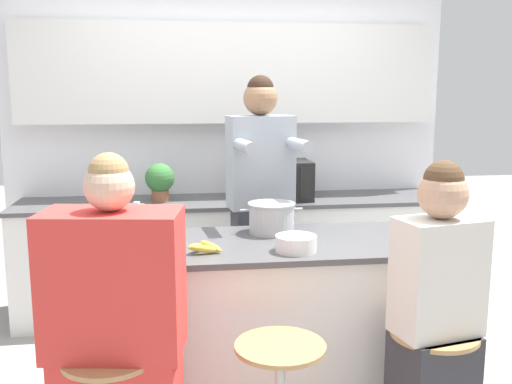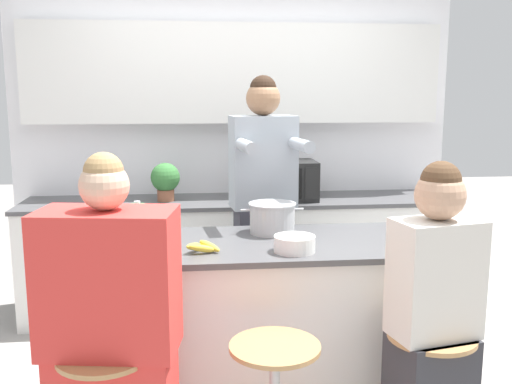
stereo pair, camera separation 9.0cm
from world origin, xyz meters
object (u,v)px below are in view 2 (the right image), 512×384
(microwave, at_px, (283,180))
(cooking_pot, at_px, (272,218))
(coffee_cup_near, at_px, (118,250))
(potted_plant, at_px, (165,179))
(banana_bunch, at_px, (202,247))
(person_wrapped_blanket, at_px, (111,343))
(juice_carton, at_px, (138,222))
(person_seated_near, at_px, (432,333))
(fruit_bowl, at_px, (295,244))
(kitchen_island, at_px, (257,324))
(person_cooking, at_px, (263,220))

(microwave, bearing_deg, cooking_pot, -101.81)
(coffee_cup_near, height_order, potted_plant, potted_plant)
(banana_bunch, height_order, potted_plant, potted_plant)
(person_wrapped_blanket, xyz_separation_m, microwave, (1.01, 1.97, 0.35))
(banana_bunch, relative_size, juice_carton, 0.88)
(person_seated_near, height_order, coffee_cup_near, person_seated_near)
(banana_bunch, xyz_separation_m, microwave, (0.63, 1.50, 0.09))
(cooking_pot, xyz_separation_m, juice_carton, (-0.72, -0.10, 0.02))
(person_wrapped_blanket, relative_size, cooking_pot, 4.20)
(cooking_pot, xyz_separation_m, fruit_bowl, (0.06, -0.39, -0.04))
(person_wrapped_blanket, bearing_deg, cooking_pot, 55.77)
(person_wrapped_blanket, distance_m, cooking_pot, 1.17)
(kitchen_island, relative_size, person_wrapped_blanket, 1.18)
(person_seated_near, xyz_separation_m, cooking_pot, (-0.59, 0.82, 0.34))
(kitchen_island, relative_size, potted_plant, 6.06)
(coffee_cup_near, bearing_deg, person_wrapped_blanket, -87.69)
(person_wrapped_blanket, distance_m, microwave, 2.24)
(person_cooking, distance_m, person_seated_near, 1.38)
(fruit_bowl, xyz_separation_m, juice_carton, (-0.78, 0.29, 0.06))
(fruit_bowl, bearing_deg, cooking_pot, 98.39)
(kitchen_island, height_order, potted_plant, potted_plant)
(cooking_pot, bearing_deg, person_wrapped_blanket, -133.00)
(person_seated_near, height_order, juice_carton, person_seated_near)
(person_cooking, height_order, person_wrapped_blanket, person_cooking)
(fruit_bowl, height_order, potted_plant, potted_plant)
(person_cooking, distance_m, cooking_pot, 0.42)
(person_seated_near, xyz_separation_m, potted_plant, (-1.23, 2.01, 0.39))
(coffee_cup_near, distance_m, juice_carton, 0.33)
(person_cooking, distance_m, juice_carton, 0.89)
(kitchen_island, distance_m, person_wrapped_blanket, 0.95)
(kitchen_island, bearing_deg, juice_carton, 172.08)
(person_cooking, distance_m, fruit_bowl, 0.80)
(kitchen_island, height_order, fruit_bowl, fruit_bowl)
(banana_bunch, bearing_deg, person_cooking, 63.09)
(fruit_bowl, bearing_deg, coffee_cup_near, -177.80)
(fruit_bowl, relative_size, banana_bunch, 1.08)
(fruit_bowl, distance_m, microwave, 1.55)
(person_wrapped_blanket, bearing_deg, kitchen_island, 52.58)
(kitchen_island, height_order, banana_bunch, banana_bunch)
(kitchen_island, xyz_separation_m, juice_carton, (-0.62, 0.09, 0.55))
(person_cooking, height_order, juice_carton, person_cooking)
(coffee_cup_near, bearing_deg, banana_bunch, 9.56)
(kitchen_island, distance_m, person_seated_near, 0.96)
(kitchen_island, xyz_separation_m, cooking_pot, (0.10, 0.18, 0.54))
(kitchen_island, distance_m, banana_bunch, 0.59)
(potted_plant, bearing_deg, kitchen_island, -68.55)
(kitchen_island, height_order, person_wrapped_blanket, person_wrapped_blanket)
(coffee_cup_near, bearing_deg, potted_plant, 84.94)
(cooking_pot, xyz_separation_m, potted_plant, (-0.64, 1.19, 0.04))
(cooking_pot, bearing_deg, fruit_bowl, -81.61)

